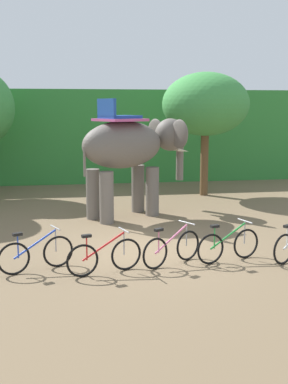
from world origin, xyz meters
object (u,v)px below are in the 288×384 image
elephant (131,149)px  bike_red (105,256)px  bike_pink (172,248)px  bike_green (228,245)px  bike_blue (36,254)px  tree_center (206,105)px

elephant → bike_red: size_ratio=2.48×
bike_pink → bike_green: bearing=1.6°
elephant → bike_green: size_ratio=2.49×
bike_green → bike_red: bearing=-172.1°
bike_green → elephant: bearing=106.7°
bike_blue → bike_red: bearing=-15.9°
bike_blue → bike_pink: size_ratio=1.06×
tree_center → bike_pink: bearing=-110.6°
tree_center → bike_pink: tree_center is taller
bike_red → bike_green: size_ratio=1.00×
bike_red → bike_blue: bearing=164.1°
elephant → bike_blue: elephant is taller
bike_red → bike_pink: same height
bike_red → elephant: bearing=76.5°
bike_green → bike_pink: bearing=-178.4°
tree_center → bike_red: tree_center is taller
tree_center → elephant: size_ratio=1.20×
tree_center → bike_blue: bearing=-126.1°
bike_blue → bike_red: size_ratio=0.96×
tree_center → bike_green: (-1.87, -8.52, -3.24)m
tree_center → bike_pink: size_ratio=3.26×
elephant → bike_red: 6.00m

